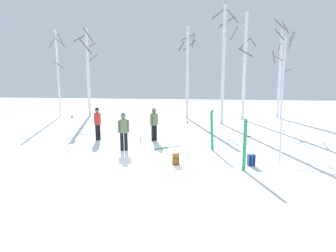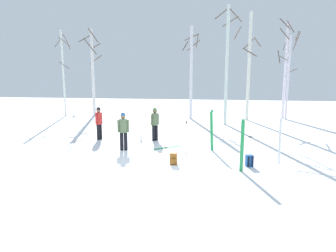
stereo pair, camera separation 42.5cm
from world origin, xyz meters
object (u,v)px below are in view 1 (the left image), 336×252
ski_pair_lying_0 (165,148)px  birch_tree_3 (224,63)px  ski_pair_lying_1 (249,136)px  birch_tree_5 (280,68)px  ski_poles_1 (73,129)px  ski_poles_0 (187,137)px  backpack_1 (176,159)px  birch_tree_1 (88,70)px  birch_tree_0 (58,72)px  person_2 (98,121)px  ski_pair_planted_1 (245,145)px  birch_tree_2 (187,71)px  ski_pair_planted_2 (212,130)px  water_bottle_0 (140,139)px  birch_tree_6 (283,76)px  birch_tree_4 (245,66)px  person_1 (124,129)px  backpack_0 (251,160)px  person_0 (154,122)px  ski_pair_planted_0 (281,140)px

ski_pair_lying_0 → birch_tree_3: (3.05, 7.32, 4.17)m
ski_pair_lying_1 → birch_tree_5: birch_tree_5 is taller
ski_poles_1 → ski_poles_0: bearing=-15.2°
backpack_1 → birch_tree_1: size_ratio=0.06×
birch_tree_0 → birch_tree_3: 13.18m
person_2 → ski_poles_0: bearing=-26.8°
ski_pair_lying_1 → ski_poles_0: bearing=-127.2°
ski_pair_planted_1 → birch_tree_2: bearing=102.2°
person_2 → ski_pair_planted_2: (5.86, -1.44, -0.06)m
ski_pair_lying_1 → birch_tree_0: size_ratio=0.19×
birch_tree_0 → water_bottle_0: bearing=-44.7°
ski_pair_lying_1 → birch_tree_0: (-14.20, 6.48, 3.61)m
ski_poles_0 → birch_tree_5: (6.55, 12.03, 3.11)m
birch_tree_5 → birch_tree_6: birch_tree_5 is taller
backpack_1 → ski_poles_0: bearing=75.7°
backpack_1 → birch_tree_4: birch_tree_4 is taller
ski_poles_1 → water_bottle_0: bearing=12.4°
person_1 → ski_pair_planted_1: size_ratio=0.92×
ski_poles_1 → backpack_0: (8.25, -2.78, -0.52)m
backpack_1 → birch_tree_6: (6.96, 12.62, 3.08)m
ski_pair_planted_2 → ski_poles_1: size_ratio=1.34×
ski_poles_1 → birch_tree_3: 10.88m
ski_pair_planted_1 → birch_tree_4: 12.94m
backpack_1 → birch_tree_3: (2.32, 9.78, 3.96)m
water_bottle_0 → ski_pair_planted_2: bearing=-20.0°
backpack_1 → birch_tree_6: bearing=61.1°
ski_pair_lying_0 → birch_tree_1: (-7.73, 10.40, 3.75)m
birch_tree_1 → birch_tree_4: size_ratio=0.90×
ski_poles_0 → birch_tree_4: 11.70m
person_2 → backpack_0: person_2 is taller
person_0 → backpack_0: size_ratio=3.90×
ski_pair_lying_0 → backpack_0: backpack_0 is taller
ski_pair_planted_2 → backpack_1: bearing=-120.8°
ski_pair_planted_1 → birch_tree_2: 13.14m
person_2 → birch_tree_1: size_ratio=0.24×
ski_pair_planted_2 → backpack_0: 2.70m
birch_tree_1 → ski_pair_lying_1: bearing=-31.2°
ski_poles_0 → birch_tree_1: (-8.81, 11.47, 2.98)m
ski_pair_planted_1 → birch_tree_2: birch_tree_2 is taller
person_1 → birch_tree_6: birch_tree_6 is taller
birch_tree_6 → ski_poles_0: bearing=-120.5°
ski_poles_0 → backpack_0: bearing=-26.0°
person_0 → person_1: same height
ski_pair_planted_0 → backpack_0: size_ratio=4.06×
ski_pair_planted_1 → birch_tree_1: birch_tree_1 is taller
birch_tree_0 → birch_tree_2: bearing=0.2°
ski_pair_lying_0 → birch_tree_4: birch_tree_4 is taller
person_0 → ski_pair_planted_1: ski_pair_planted_1 is taller
person_1 → birch_tree_4: birch_tree_4 is taller
ski_pair_lying_0 → person_0: bearing=116.6°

